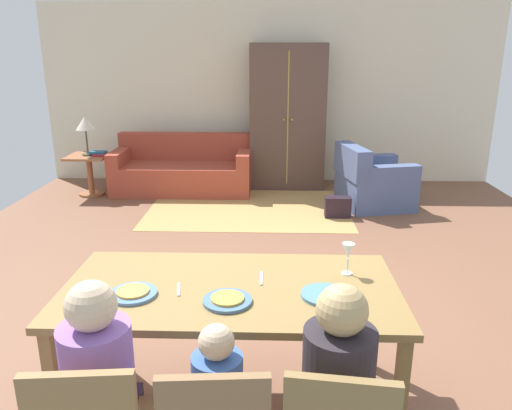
{
  "coord_description": "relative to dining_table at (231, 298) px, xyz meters",
  "views": [
    {
      "loc": [
        0.05,
        -3.63,
        1.97
      ],
      "look_at": [
        -0.07,
        -0.01,
        0.85
      ],
      "focal_mm": 34.58,
      "sensor_mm": 36.0,
      "label": 1
    }
  ],
  "objects": [
    {
      "name": "handbag",
      "position": [
        1.04,
        3.46,
        -0.56
      ],
      "size": [
        0.32,
        0.16,
        0.26
      ],
      "primitive_type": "cube",
      "color": "black",
      "rests_on": "ground_plane"
    },
    {
      "name": "plate_near_man",
      "position": [
        -0.5,
        -0.12,
        0.08
      ],
      "size": [
        0.25,
        0.25,
        0.02
      ],
      "primitive_type": "cylinder",
      "color": "#547CAA",
      "rests_on": "dining_table"
    },
    {
      "name": "person_woman",
      "position": [
        0.5,
        -0.64,
        -0.18
      ],
      "size": [
        0.31,
        0.41,
        1.11
      ],
      "color": "#362C4B",
      "rests_on": "ground_plane"
    },
    {
      "name": "book_lower",
      "position": [
        -2.17,
        4.32,
        -0.09
      ],
      "size": [
        0.22,
        0.16,
        0.03
      ],
      "primitive_type": "cube",
      "color": "maroon",
      "rests_on": "side_table"
    },
    {
      "name": "pizza_near_child",
      "position": [
        0.0,
        -0.18,
        0.1
      ],
      "size": [
        0.17,
        0.17,
        0.01
      ],
      "primitive_type": "cylinder",
      "color": "gold",
      "rests_on": "plate_near_child"
    },
    {
      "name": "back_wall",
      "position": [
        0.17,
        5.36,
        0.66
      ],
      "size": [
        6.93,
        0.1,
        2.7
      ],
      "primitive_type": "cube",
      "color": "beige",
      "rests_on": "ground_plane"
    },
    {
      "name": "knife",
      "position": [
        0.16,
        0.1,
        0.07
      ],
      "size": [
        0.02,
        0.17,
        0.01
      ],
      "primitive_type": "cube",
      "rotation": [
        0.0,
        0.0,
        0.01
      ],
      "color": "silver",
      "rests_on": "dining_table"
    },
    {
      "name": "ground_plane",
      "position": [
        0.17,
        1.96,
        -0.7
      ],
      "size": [
        6.93,
        6.7,
        0.02
      ],
      "primitive_type": "cube",
      "color": "brown"
    },
    {
      "name": "wine_glass",
      "position": [
        0.65,
        0.18,
        0.2
      ],
      "size": [
        0.07,
        0.07,
        0.19
      ],
      "color": "silver",
      "rests_on": "dining_table"
    },
    {
      "name": "pizza_near_man",
      "position": [
        -0.5,
        -0.12,
        0.1
      ],
      "size": [
        0.17,
        0.17,
        0.01
      ],
      "primitive_type": "cylinder",
      "color": "gold",
      "rests_on": "plate_near_man"
    },
    {
      "name": "couch",
      "position": [
        -1.09,
        4.62,
        -0.39
      ],
      "size": [
        1.99,
        0.86,
        0.82
      ],
      "color": "#9E3F2D",
      "rests_on": "ground_plane"
    },
    {
      "name": "plate_near_woman",
      "position": [
        0.5,
        -0.1,
        0.08
      ],
      "size": [
        0.25,
        0.25,
        0.02
      ],
      "primitive_type": "cylinder",
      "color": "teal",
      "rests_on": "dining_table"
    },
    {
      "name": "armchair",
      "position": [
        1.54,
        3.95,
        -0.37
      ],
      "size": [
        1.02,
        1.01,
        0.82
      ],
      "color": "#4C5C86",
      "rests_on": "ground_plane"
    },
    {
      "name": "armoire",
      "position": [
        0.44,
        4.97,
        0.36
      ],
      "size": [
        1.1,
        0.59,
        2.1
      ],
      "color": "brown",
      "rests_on": "ground_plane"
    },
    {
      "name": "dining_table",
      "position": [
        0.0,
        0.0,
        0.0
      ],
      "size": [
        1.82,
        0.91,
        0.76
      ],
      "color": "olive",
      "rests_on": "ground_plane"
    },
    {
      "name": "area_rug",
      "position": [
        -0.08,
        3.76,
        -0.68
      ],
      "size": [
        2.6,
        1.8,
        0.01
      ],
      "primitive_type": "cube",
      "color": "tan",
      "rests_on": "ground_plane"
    },
    {
      "name": "side_table",
      "position": [
        -2.38,
        4.36,
        -0.31
      ],
      "size": [
        0.56,
        0.56,
        0.58
      ],
      "color": "#935935",
      "rests_on": "ground_plane"
    },
    {
      "name": "plate_near_child",
      "position": [
        0.0,
        -0.18,
        0.08
      ],
      "size": [
        0.25,
        0.25,
        0.02
      ],
      "primitive_type": "cylinder",
      "color": "#486E95",
      "rests_on": "dining_table"
    },
    {
      "name": "person_man",
      "position": [
        -0.5,
        -0.64,
        -0.18
      ],
      "size": [
        0.3,
        0.41,
        1.11
      ],
      "color": "#3B314D",
      "rests_on": "ground_plane"
    },
    {
      "name": "fork",
      "position": [
        -0.27,
        -0.05,
        0.07
      ],
      "size": [
        0.04,
        0.15,
        0.01
      ],
      "primitive_type": "cube",
      "rotation": [
        0.0,
        0.0,
        0.18
      ],
      "color": "silver",
      "rests_on": "dining_table"
    },
    {
      "name": "book_upper",
      "position": [
        -2.24,
        4.37,
        -0.07
      ],
      "size": [
        0.22,
        0.16,
        0.03
      ],
      "primitive_type": "cube",
      "color": "#22567B",
      "rests_on": "book_lower"
    },
    {
      "name": "table_lamp",
      "position": [
        -2.38,
        4.36,
        0.32
      ],
      "size": [
        0.26,
        0.26,
        0.54
      ],
      "color": "#42482C",
      "rests_on": "side_table"
    }
  ]
}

